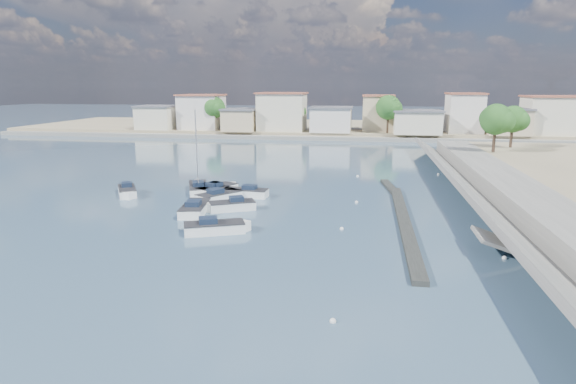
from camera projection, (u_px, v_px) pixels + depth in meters
The scene contains 17 objects.
ground at pixel (340, 164), 70.09m from camera, with size 400.00×400.00×0.00m, color #2F445E.
seawall_walkway at pixel (540, 210), 41.00m from camera, with size 5.00×90.00×1.80m, color slate.
breakwater at pixel (401, 214), 42.66m from camera, with size 2.00×31.02×0.35m.
far_shore_land at pixel (352, 128), 120.04m from camera, with size 160.00×40.00×1.40m, color gray.
far_shore_quay at pixel (348, 139), 99.87m from camera, with size 160.00×2.50×0.80m, color slate.
far_town at pixel (400, 115), 102.92m from camera, with size 113.01×12.80×8.35m.
shore_trees at pixel (391, 112), 94.52m from camera, with size 74.56×38.32×7.92m.
motorboat_a at pixel (196, 208), 43.72m from camera, with size 2.72×5.80×1.48m.
motorboat_b at pixel (222, 196), 48.31m from camera, with size 4.34×4.88×1.48m.
motorboat_c at pixel (243, 193), 49.84m from camera, with size 5.23×2.11×1.48m.
motorboat_d at pixel (230, 206), 44.39m from camera, with size 4.60×3.41×1.48m.
motorboat_e at pixel (219, 189), 51.58m from camera, with size 3.86×5.21×1.48m.
motorboat_f at pixel (211, 190), 51.49m from camera, with size 4.60×3.59×1.48m.
motorboat_g at pixel (127, 192), 50.36m from camera, with size 3.66×4.62×1.48m.
motorboat_h at pixel (218, 228), 37.67m from camera, with size 5.19×3.49×1.48m.
sailboat at pixel (198, 188), 52.24m from camera, with size 3.82×6.14×9.00m.
mooring_buoys at pixel (390, 211), 44.00m from camera, with size 11.39×42.03×0.33m.
Camera 1 is at (3.59, -29.61, 11.33)m, focal length 30.00 mm.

